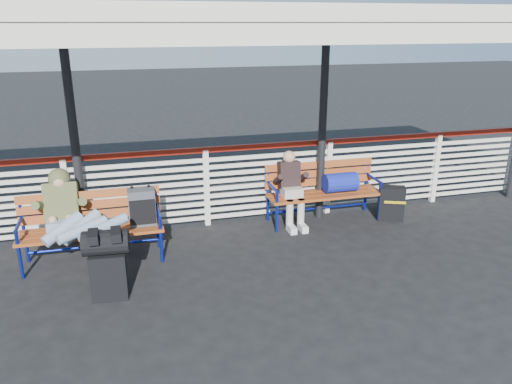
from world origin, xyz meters
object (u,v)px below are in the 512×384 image
object	(u,v)px
luggage_stack	(108,262)
suitcase_side	(391,203)
bench_left	(109,216)
traveler_man	(76,222)
bench_right	(330,185)
companion_person	(291,188)

from	to	relation	value
luggage_stack	suitcase_side	bearing A→B (deg)	21.62
luggage_stack	bench_left	distance (m)	1.04
luggage_stack	suitcase_side	world-z (taller)	luggage_stack
traveler_man	bench_right	bearing A→B (deg)	13.37
suitcase_side	bench_right	bearing A→B (deg)	-173.52
bench_left	bench_right	size ratio (longest dim) A/B	1.00
companion_person	suitcase_side	xyz separation A→B (m)	(1.60, -0.23, -0.32)
bench_right	suitcase_side	xyz separation A→B (m)	(0.95, -0.28, -0.30)
traveler_man	suitcase_side	distance (m)	4.71
bench_right	suitcase_side	bearing A→B (deg)	-16.49
bench_left	suitcase_side	xyz separation A→B (m)	(4.28, 0.26, -0.33)
traveler_man	companion_person	bearing A→B (deg)	15.28
bench_right	traveler_man	size ratio (longest dim) A/B	1.10
companion_person	suitcase_side	size ratio (longest dim) A/B	2.09
traveler_man	companion_person	size ratio (longest dim) A/B	1.43
bench_left	suitcase_side	distance (m)	4.31
bench_left	companion_person	size ratio (longest dim) A/B	1.57
bench_left	companion_person	bearing A→B (deg)	10.40
bench_left	traveler_man	world-z (taller)	traveler_man
traveler_man	bench_left	bearing A→B (deg)	42.66
luggage_stack	bench_right	world-z (taller)	bench_right
bench_right	suitcase_side	distance (m)	1.03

